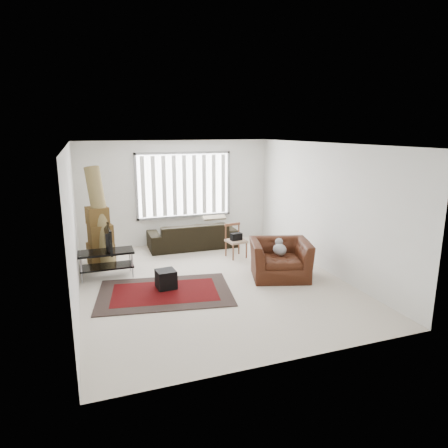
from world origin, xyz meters
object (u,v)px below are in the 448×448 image
object	(u,v)px
tv_stand	(106,258)
side_chair	(236,239)
sofa	(192,231)
armchair	(280,256)
moving_boxes	(100,238)

from	to	relation	value
tv_stand	side_chair	bearing A→B (deg)	6.54
tv_stand	side_chair	world-z (taller)	side_chair
tv_stand	sofa	bearing A→B (deg)	33.28
tv_stand	armchair	bearing A→B (deg)	-19.64
sofa	side_chair	world-z (taller)	sofa
side_chair	armchair	distance (m)	1.58
moving_boxes	sofa	bearing A→B (deg)	14.13
armchair	side_chair	bearing A→B (deg)	120.79
sofa	side_chair	distance (m)	1.35
side_chair	sofa	bearing A→B (deg)	116.27
side_chair	armchair	size ratio (longest dim) A/B	0.55
moving_boxes	armchair	bearing A→B (deg)	-31.26
moving_boxes	armchair	distance (m)	4.00
armchair	moving_boxes	bearing A→B (deg)	165.85
tv_stand	moving_boxes	world-z (taller)	moving_boxes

